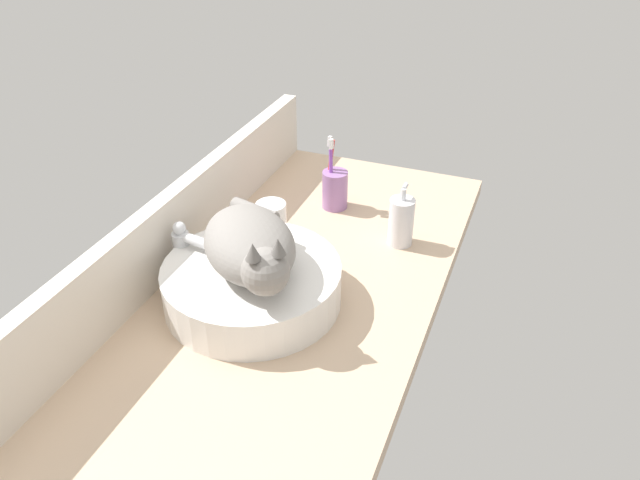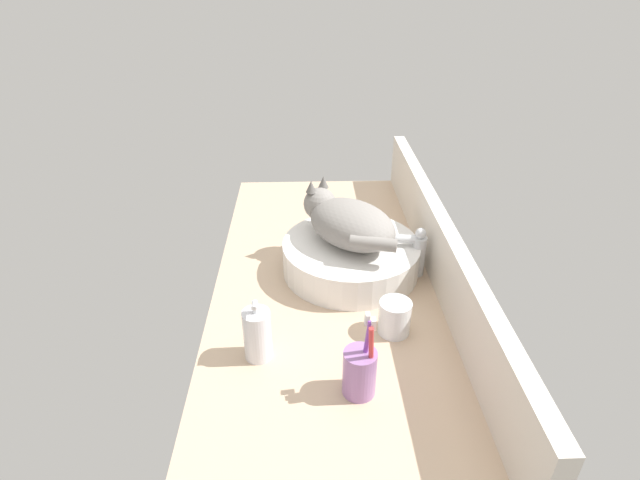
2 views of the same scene
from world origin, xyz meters
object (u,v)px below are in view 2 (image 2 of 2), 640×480
(sink_basin, at_px, (351,257))
(toothbrush_cup, at_px, (360,371))
(water_glass, at_px, (394,319))
(cat, at_px, (348,222))
(faucet, at_px, (414,250))
(soap_dispenser, at_px, (257,334))

(sink_basin, xyz_separation_m, toothbrush_cup, (0.42, -0.02, 0.01))
(sink_basin, distance_m, water_glass, 0.26)
(sink_basin, height_order, toothbrush_cup, toothbrush_cup)
(cat, distance_m, faucet, 0.19)
(faucet, relative_size, soap_dispenser, 0.92)
(toothbrush_cup, bearing_deg, soap_dispenser, -117.70)
(soap_dispenser, relative_size, water_glass, 1.85)
(faucet, xyz_separation_m, toothbrush_cup, (0.40, -0.18, -0.02))
(faucet, distance_m, toothbrush_cup, 0.44)
(cat, xyz_separation_m, water_glass, (0.26, 0.08, -0.11))
(toothbrush_cup, bearing_deg, cat, 178.61)
(sink_basin, distance_m, cat, 0.10)
(faucet, height_order, toothbrush_cup, toothbrush_cup)
(cat, relative_size, faucet, 2.21)
(sink_basin, relative_size, soap_dispenser, 2.43)
(cat, xyz_separation_m, faucet, (0.03, 0.17, -0.07))
(water_glass, bearing_deg, sink_basin, -163.33)
(cat, distance_m, soap_dispenser, 0.40)
(faucet, xyz_separation_m, soap_dispenser, (0.30, -0.38, -0.01))
(soap_dispenser, bearing_deg, faucet, 127.83)
(sink_basin, distance_m, faucet, 0.17)
(sink_basin, xyz_separation_m, water_glass, (0.25, 0.07, -0.01))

